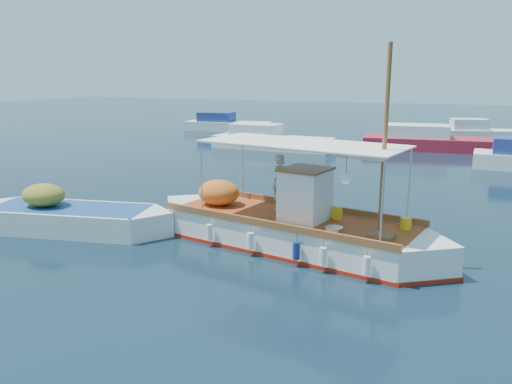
% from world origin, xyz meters
% --- Properties ---
extents(ground, '(160.00, 160.00, 0.00)m').
position_xyz_m(ground, '(0.00, 0.00, 0.00)').
color(ground, black).
rests_on(ground, ground).
extents(fishing_caique, '(9.15, 3.56, 5.65)m').
position_xyz_m(fishing_caique, '(-0.34, 0.28, 0.50)').
color(fishing_caique, white).
rests_on(fishing_caique, ground).
extents(dinghy, '(6.59, 2.97, 1.65)m').
position_xyz_m(dinghy, '(-7.06, -1.22, 0.35)').
color(dinghy, white).
rests_on(dinghy, ground).
extents(bg_boat_nw, '(7.92, 2.41, 1.80)m').
position_xyz_m(bg_boat_nw, '(-8.41, 17.93, 0.49)').
color(bg_boat_nw, silver).
rests_on(bg_boat_nw, ground).
extents(bg_boat_n, '(9.95, 4.16, 1.80)m').
position_xyz_m(bg_boat_n, '(1.65, 21.84, 0.49)').
color(bg_boat_n, '#A31B2B').
rests_on(bg_boat_n, ground).
extents(bg_boat_far_w, '(7.68, 3.29, 1.80)m').
position_xyz_m(bg_boat_far_w, '(-16.22, 26.60, 0.49)').
color(bg_boat_far_w, silver).
rests_on(bg_boat_far_w, ground).
extents(bg_boat_far_n, '(6.50, 3.62, 1.80)m').
position_xyz_m(bg_boat_far_n, '(4.14, 28.30, 0.49)').
color(bg_boat_far_n, silver).
rests_on(bg_boat_far_n, ground).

